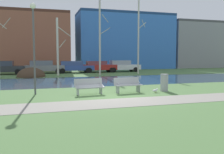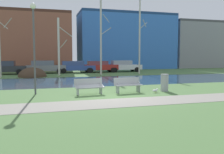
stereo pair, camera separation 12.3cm
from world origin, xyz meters
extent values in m
plane|color=#4C703D|center=(0.00, 10.00, 0.00)|extent=(120.00, 120.00, 0.00)
cube|color=gray|center=(0.00, -1.78, 0.01)|extent=(60.00, 2.03, 0.01)
cube|color=#2D475B|center=(0.00, 7.98, 0.00)|extent=(80.00, 7.86, 0.01)
ellipsoid|color=#423021|center=(-4.71, 13.57, 0.00)|extent=(2.83, 3.27, 1.93)
cube|color=#9EA0A3|center=(-1.14, 0.83, 0.45)|extent=(1.64, 0.61, 0.18)
cube|color=#9EA0A3|center=(-1.16, 1.11, 0.67)|extent=(1.60, 0.22, 0.40)
cube|color=#9EA0A3|center=(-1.79, 0.83, 0.23)|extent=(0.08, 0.43, 0.45)
cube|color=#9EA0A3|center=(-0.49, 0.95, 0.23)|extent=(0.08, 0.43, 0.45)
cylinder|color=#9EA0A3|center=(-1.79, 0.79, 0.59)|extent=(0.07, 0.28, 0.04)
cylinder|color=#9EA0A3|center=(-0.48, 0.91, 0.59)|extent=(0.07, 0.28, 0.04)
cube|color=#9EA0A3|center=(1.14, 0.83, 0.45)|extent=(1.64, 0.62, 0.05)
cube|color=#9EA0A3|center=(1.11, 1.11, 0.67)|extent=(1.60, 0.22, 0.40)
cube|color=#9EA0A3|center=(0.48, 0.83, 0.23)|extent=(0.08, 0.43, 0.45)
cube|color=#9EA0A3|center=(1.78, 0.95, 0.23)|extent=(0.08, 0.43, 0.45)
cylinder|color=#9EA0A3|center=(0.48, 0.79, 0.59)|extent=(0.07, 0.28, 0.04)
cylinder|color=#9EA0A3|center=(1.79, 0.91, 0.59)|extent=(0.07, 0.28, 0.04)
cylinder|color=#999B9E|center=(3.46, 0.88, 0.52)|extent=(0.46, 0.46, 1.03)
torus|color=#5B5D5E|center=(3.46, 0.88, 1.00)|extent=(0.49, 0.49, 0.04)
ellipsoid|color=white|center=(2.65, 0.49, 0.12)|extent=(0.33, 0.15, 0.15)
sphere|color=white|center=(2.79, 0.49, 0.19)|extent=(0.10, 0.10, 0.10)
cone|color=gold|center=(2.85, 0.49, 0.19)|extent=(0.06, 0.03, 0.03)
cylinder|color=gold|center=(2.66, 0.46, 0.05)|extent=(0.01, 0.01, 0.10)
cylinder|color=gold|center=(2.66, 0.51, 0.05)|extent=(0.01, 0.01, 0.10)
cylinder|color=#4C4C51|center=(-4.01, 1.79, 2.33)|extent=(0.10, 0.10, 4.66)
sphere|color=white|center=(-4.01, 1.79, 4.81)|extent=(0.32, 0.32, 0.32)
cylinder|color=#BCB7A8|center=(-6.92, 13.86, 5.38)|extent=(0.99, 1.40, 0.86)
cylinder|color=#BCB7A8|center=(-7.22, 12.89, 5.08)|extent=(0.84, 0.82, 0.75)
cylinder|color=beige|center=(-1.97, 14.48, 3.11)|extent=(0.23, 0.23, 6.21)
cylinder|color=beige|center=(-1.41, 14.86, 3.46)|extent=(0.72, 0.99, 0.86)
cylinder|color=beige|center=(-1.25, 13.73, 4.65)|extent=(1.45, 1.41, 0.87)
cylinder|color=#BCB7A8|center=(2.46, 13.31, 4.16)|extent=(0.20, 0.20, 8.32)
cylinder|color=#BCB7A8|center=(3.14, 13.77, 4.85)|extent=(0.93, 1.31, 0.72)
cylinder|color=#BCB7A8|center=(2.94, 12.81, 6.09)|extent=(0.95, 0.92, 0.70)
cylinder|color=beige|center=(7.47, 14.50, 4.67)|extent=(0.19, 0.19, 9.34)
cylinder|color=beige|center=(8.06, 14.90, 5.72)|extent=(0.74, 1.04, 0.83)
cylinder|color=beige|center=(7.90, 14.07, 5.92)|extent=(0.77, 0.75, 0.80)
cube|color=#282B30|center=(-7.71, 17.69, 0.65)|extent=(4.40, 1.90, 0.66)
cube|color=#2F3648|center=(-8.06, 17.69, 1.27)|extent=(2.47, 1.65, 0.58)
cylinder|color=black|center=(-6.26, 18.60, 0.32)|extent=(0.64, 0.23, 0.64)
cylinder|color=black|center=(-6.28, 16.75, 0.32)|extent=(0.64, 0.23, 0.64)
cube|color=slate|center=(-3.31, 18.17, 0.66)|extent=(4.70, 1.81, 0.68)
cube|color=slate|center=(-3.69, 18.17, 1.29)|extent=(2.64, 1.58, 0.58)
cylinder|color=black|center=(-1.76, 19.04, 0.32)|extent=(0.64, 0.23, 0.64)
cylinder|color=black|center=(-1.78, 17.27, 0.32)|extent=(0.64, 0.23, 0.64)
cylinder|color=black|center=(-4.85, 19.07, 0.32)|extent=(0.64, 0.23, 0.64)
cylinder|color=black|center=(-4.87, 17.30, 0.32)|extent=(0.64, 0.23, 0.64)
cube|color=#2D4793|center=(0.34, 18.24, 0.63)|extent=(4.81, 1.89, 0.62)
cube|color=#32457F|center=(-0.05, 18.25, 1.21)|extent=(2.70, 1.65, 0.55)
cylinder|color=black|center=(1.93, 19.15, 0.32)|extent=(0.64, 0.23, 0.64)
cylinder|color=black|center=(1.91, 17.31, 0.32)|extent=(0.64, 0.23, 0.64)
cylinder|color=black|center=(-1.24, 19.18, 0.32)|extent=(0.64, 0.23, 0.64)
cylinder|color=black|center=(-1.26, 17.34, 0.32)|extent=(0.64, 0.23, 0.64)
cube|color=maroon|center=(3.53, 18.24, 0.66)|extent=(4.44, 1.92, 0.67)
cube|color=brown|center=(3.18, 18.24, 1.23)|extent=(2.49, 1.68, 0.48)
cylinder|color=black|center=(5.00, 19.16, 0.32)|extent=(0.64, 0.23, 0.64)
cylinder|color=black|center=(4.98, 17.28, 0.32)|extent=(0.64, 0.23, 0.64)
cylinder|color=black|center=(2.08, 19.19, 0.32)|extent=(0.64, 0.23, 0.64)
cylinder|color=black|center=(2.06, 17.31, 0.32)|extent=(0.64, 0.23, 0.64)
cube|color=silver|center=(6.80, 18.23, 0.64)|extent=(4.63, 1.78, 0.64)
cube|color=#949AAC|center=(6.43, 18.23, 1.25)|extent=(2.60, 1.55, 0.58)
cylinder|color=black|center=(8.33, 19.08, 0.32)|extent=(0.64, 0.23, 0.64)
cylinder|color=black|center=(8.31, 17.35, 0.32)|extent=(0.64, 0.23, 0.64)
cylinder|color=black|center=(5.28, 19.11, 0.32)|extent=(0.64, 0.23, 0.64)
cylinder|color=black|center=(5.27, 17.38, 0.32)|extent=(0.64, 0.23, 0.64)
cube|color=brown|center=(-6.15, 26.68, 4.06)|extent=(13.04, 8.95, 8.13)
cube|color=#4E2C21|center=(-6.15, 26.68, 8.33)|extent=(13.04, 8.95, 0.40)
cube|color=#3870C6|center=(9.93, 26.27, 4.37)|extent=(15.92, 6.37, 8.74)
cube|color=navy|center=(9.93, 26.27, 8.94)|extent=(15.92, 6.37, 0.40)
cube|color=gray|center=(24.09, 26.67, 4.00)|extent=(11.23, 6.54, 8.00)
cube|color=#48484B|center=(24.09, 26.67, 8.20)|extent=(11.23, 6.54, 0.40)
camera|label=1|loc=(-3.60, -11.82, 2.12)|focal=37.86mm
camera|label=2|loc=(-3.48, -11.85, 2.12)|focal=37.86mm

